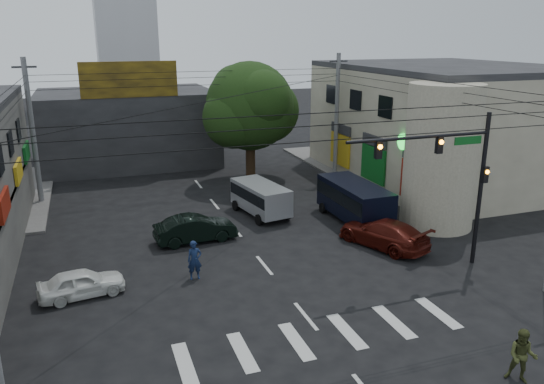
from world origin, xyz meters
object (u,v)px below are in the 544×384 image
traffic_officer (195,260)px  street_tree (250,106)px  white_compact (82,283)px  traffic_gantry (453,167)px  maroon_sedan (383,233)px  pedestrian_olive (522,356)px  dark_sedan (196,229)px  utility_pole_far_left (33,133)px  navy_van (354,203)px  silver_minivan (261,200)px  utility_pole_far_right (337,116)px

traffic_officer → street_tree: bearing=64.8°
white_compact → traffic_gantry: bearing=-107.7°
maroon_sedan → white_compact: bearing=-19.2°
street_tree → maroon_sedan: size_ratio=1.63×
pedestrian_olive → dark_sedan: bearing=162.2°
dark_sedan → white_compact: 7.25m
street_tree → pedestrian_olive: 26.34m
utility_pole_far_left → navy_van: size_ratio=1.62×
dark_sedan → maroon_sedan: 9.74m
silver_minivan → pedestrian_olive: 18.12m
navy_van → traffic_officer: 11.20m
street_tree → pedestrian_olive: size_ratio=4.84×
maroon_sedan → silver_minivan: size_ratio=1.13×
traffic_gantry → white_compact: (-15.95, 2.65, -4.24)m
utility_pole_far_left → dark_sedan: 13.35m
traffic_officer → utility_pole_far_left: bearing=117.1°
silver_minivan → traffic_gantry: bearing=-160.6°
dark_sedan → silver_minivan: size_ratio=0.92×
maroon_sedan → silver_minivan: bearing=-78.7°
silver_minivan → navy_van: 5.57m
maroon_sedan → traffic_officer: traffic_officer is taller
utility_pole_far_right → navy_van: bearing=-110.0°
utility_pole_far_left → pedestrian_olive: bearing=-58.5°
street_tree → silver_minivan: (-1.86, -8.00, -4.51)m
street_tree → dark_sedan: size_ratio=1.99×
dark_sedan → street_tree: bearing=-34.5°
white_compact → traffic_officer: (4.77, 0.07, 0.30)m
street_tree → traffic_gantry: street_tree is taller
dark_sedan → silver_minivan: bearing=-61.6°
navy_van → pedestrian_olive: bearing=171.3°
maroon_sedan → navy_van: size_ratio=0.94×
silver_minivan → traffic_officer: 9.13m
traffic_officer → pedestrian_olive: 13.39m
street_tree → silver_minivan: 9.37m
street_tree → utility_pole_far_right: 6.63m
traffic_gantry → white_compact: 16.72m
dark_sedan → white_compact: size_ratio=1.20×
street_tree → utility_pole_far_left: bearing=-176.1°
street_tree → utility_pole_far_left: (-14.50, -1.00, -0.87)m
utility_pole_far_right → silver_minivan: utility_pole_far_right is taller
utility_pole_far_right → pedestrian_olive: bearing=-103.0°
traffic_officer → pedestrian_olive: bearing=-52.1°
traffic_gantry → maroon_sedan: 5.38m
utility_pole_far_right → utility_pole_far_left: bearing=180.0°
traffic_gantry → silver_minivan: traffic_gantry is taller
utility_pole_far_left → dark_sedan: bearing=-50.7°
traffic_gantry → dark_sedan: bearing=145.2°
utility_pole_far_left → traffic_officer: utility_pole_far_left is taller
street_tree → navy_van: street_tree is taller
street_tree → traffic_gantry: 18.42m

